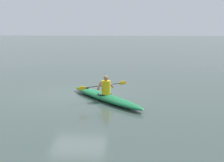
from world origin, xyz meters
The scene contains 3 objects.
ground_plane centered at (0.00, 0.00, 0.00)m, with size 160.00×160.00×0.00m, color #384742.
kayak centered at (-1.31, 0.98, 0.15)m, with size 3.61×4.29×0.29m.
kayaker centered at (-1.35, 1.02, 0.61)m, with size 1.94×1.56×0.78m.
Camera 1 is at (-2.39, 13.58, 3.12)m, focal length 49.58 mm.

